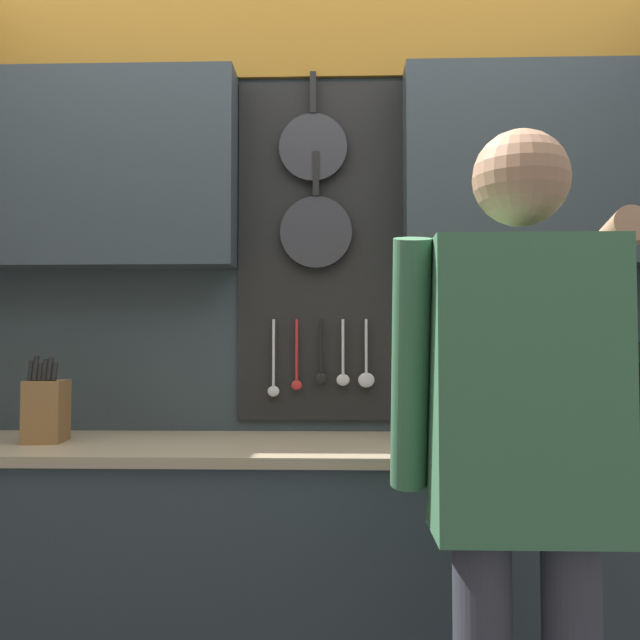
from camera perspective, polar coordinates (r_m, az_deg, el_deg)
The scene contains 6 objects.
base_cabinet_counter at distance 2.30m, azimuth -0.16°, elevation -21.20°, with size 2.60×0.66×0.91m.
back_wall_unit at distance 2.50m, azimuth 0.10°, elevation 5.25°, with size 3.17×0.20×2.54m.
microwave at distance 2.33m, azimuth 23.26°, elevation -5.44°, with size 0.50×0.37×0.30m.
knife_block at distance 2.36m, azimuth -21.04°, elevation -6.73°, with size 0.13×0.16×0.26m.
utensil_crock at distance 2.19m, azimuth 8.95°, elevation -7.42°, with size 0.10×0.10×0.36m.
person at distance 1.56m, azimuth 15.95°, elevation -10.01°, with size 0.54×0.65×1.65m.
Camera 1 is at (0.08, -2.18, 1.19)m, focal length 40.00 mm.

